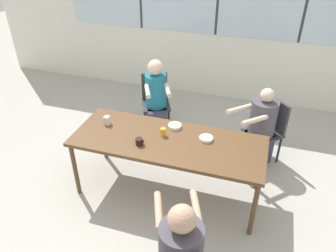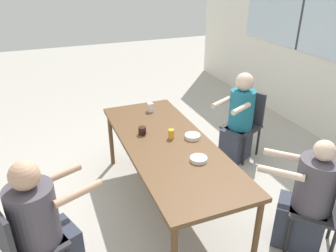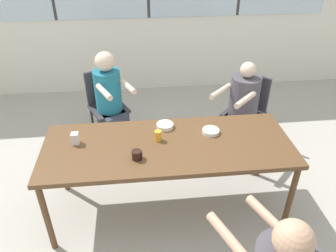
# 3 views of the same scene
# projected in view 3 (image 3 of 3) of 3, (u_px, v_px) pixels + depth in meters

# --- Properties ---
(ground_plane) EXTENTS (16.00, 16.00, 0.00)m
(ground_plane) POSITION_uv_depth(u_px,v_px,m) (168.00, 206.00, 3.15)
(ground_plane) COLOR #B2ADA3
(dining_table) EXTENTS (2.10, 0.81, 0.74)m
(dining_table) POSITION_uv_depth(u_px,v_px,m) (168.00, 149.00, 2.78)
(dining_table) COLOR brown
(dining_table) RESTS_ON ground_plane
(chair_for_woman_green_shirt) EXTENTS (0.57, 0.57, 0.85)m
(chair_for_woman_green_shirt) POSITION_uv_depth(u_px,v_px,m) (248.00, 104.00, 3.82)
(chair_for_woman_green_shirt) COLOR #333338
(chair_for_woman_green_shirt) RESTS_ON ground_plane
(chair_for_man_blue_shirt) EXTENTS (0.53, 0.53, 0.85)m
(chair_for_man_blue_shirt) POSITION_uv_depth(u_px,v_px,m) (105.00, 99.00, 3.93)
(chair_for_man_blue_shirt) COLOR #333338
(chair_for_man_blue_shirt) RESTS_ON ground_plane
(person_woman_green_shirt) EXTENTS (0.65, 0.64, 1.06)m
(person_woman_green_shirt) POSITION_uv_depth(u_px,v_px,m) (241.00, 112.00, 3.73)
(person_woman_green_shirt) COLOR #333847
(person_woman_green_shirt) RESTS_ON ground_plane
(person_man_blue_shirt) EXTENTS (0.51, 0.62, 1.13)m
(person_man_blue_shirt) POSITION_uv_depth(u_px,v_px,m) (110.00, 104.00, 3.80)
(person_man_blue_shirt) COLOR #333847
(person_man_blue_shirt) RESTS_ON ground_plane
(coffee_mug) EXTENTS (0.08, 0.08, 0.08)m
(coffee_mug) POSITION_uv_depth(u_px,v_px,m) (137.00, 155.00, 2.56)
(coffee_mug) COLOR black
(coffee_mug) RESTS_ON dining_table
(juice_glass) EXTENTS (0.06, 0.06, 0.09)m
(juice_glass) POSITION_uv_depth(u_px,v_px,m) (158.00, 136.00, 2.77)
(juice_glass) COLOR gold
(juice_glass) RESTS_ON dining_table
(milk_carton_small) EXTENTS (0.06, 0.06, 0.10)m
(milk_carton_small) POSITION_uv_depth(u_px,v_px,m) (75.00, 139.00, 2.73)
(milk_carton_small) COLOR silver
(milk_carton_small) RESTS_ON dining_table
(bowl_white_shallow) EXTENTS (0.15, 0.15, 0.04)m
(bowl_white_shallow) POSITION_uv_depth(u_px,v_px,m) (165.00, 126.00, 2.96)
(bowl_white_shallow) COLOR white
(bowl_white_shallow) RESTS_ON dining_table
(bowl_cereal) EXTENTS (0.15, 0.15, 0.03)m
(bowl_cereal) POSITION_uv_depth(u_px,v_px,m) (211.00, 131.00, 2.88)
(bowl_cereal) COLOR white
(bowl_cereal) RESTS_ON dining_table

